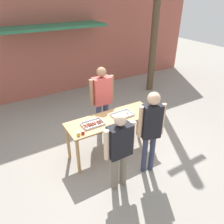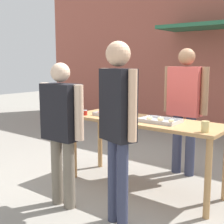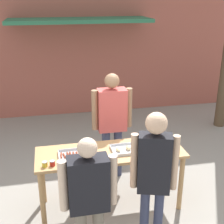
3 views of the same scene
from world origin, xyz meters
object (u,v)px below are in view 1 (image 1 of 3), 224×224
object	(u,v)px
condiment_jar_ketchup	(83,132)
person_server_behind_table	(102,96)
person_customer_holding_hotdog	(120,147)
beer_cup	(150,110)
food_tray_buns	(122,115)
condiment_jar_mustard	(79,134)
food_tray_sausages	(93,124)
person_customer_with_cup	(151,126)

from	to	relation	value
condiment_jar_ketchup	person_server_behind_table	world-z (taller)	person_server_behind_table
condiment_jar_ketchup	person_customer_holding_hotdog	distance (m)	0.85
condiment_jar_ketchup	beer_cup	size ratio (longest dim) A/B	0.60
condiment_jar_ketchup	person_server_behind_table	xyz separation A→B (m)	(0.99, 1.02, 0.14)
person_server_behind_table	person_customer_holding_hotdog	world-z (taller)	person_server_behind_table
beer_cup	person_customer_holding_hotdog	distance (m)	1.54
food_tray_buns	condiment_jar_ketchup	distance (m)	1.07
food_tray_buns	condiment_jar_ketchup	world-z (taller)	condiment_jar_ketchup
condiment_jar_mustard	person_server_behind_table	bearing A→B (deg)	43.45
condiment_jar_mustard	food_tray_sausages	bearing A→B (deg)	26.81
food_tray_buns	person_customer_holding_hotdog	xyz separation A→B (m)	(-0.68, -0.97, 0.03)
condiment_jar_mustard	food_tray_buns	bearing A→B (deg)	10.33
person_server_behind_table	food_tray_sausages	bearing A→B (deg)	-129.48
food_tray_buns	person_server_behind_table	size ratio (longest dim) A/B	0.26
food_tray_buns	beer_cup	world-z (taller)	beer_cup
condiment_jar_ketchup	person_customer_with_cup	distance (m)	1.33
food_tray_sausages	food_tray_buns	world-z (taller)	food_tray_buns
food_tray_buns	person_server_behind_table	xyz separation A→B (m)	(-0.06, 0.82, 0.16)
food_tray_buns	condiment_jar_mustard	bearing A→B (deg)	-169.67
condiment_jar_mustard	person_customer_holding_hotdog	bearing A→B (deg)	-58.81
condiment_jar_mustard	condiment_jar_ketchup	size ratio (longest dim) A/B	1.00
food_tray_buns	person_customer_holding_hotdog	bearing A→B (deg)	-125.23
condiment_jar_ketchup	beer_cup	distance (m)	1.70
condiment_jar_ketchup	person_customer_holding_hotdog	bearing A→B (deg)	-64.49
person_server_behind_table	person_customer_with_cup	bearing A→B (deg)	-86.24
person_customer_holding_hotdog	food_tray_buns	bearing A→B (deg)	-125.70
condiment_jar_mustard	beer_cup	xyz separation A→B (m)	(1.79, 0.01, 0.02)
condiment_jar_mustard	condiment_jar_ketchup	bearing A→B (deg)	2.92
condiment_jar_mustard	person_server_behind_table	xyz separation A→B (m)	(1.09, 1.03, 0.14)
condiment_jar_ketchup	person_customer_with_cup	xyz separation A→B (m)	(1.11, -0.72, 0.17)
food_tray_buns	person_customer_with_cup	xyz separation A→B (m)	(0.06, -0.92, 0.19)
food_tray_sausages	person_customer_holding_hotdog	distance (m)	0.97
food_tray_sausages	condiment_jar_mustard	size ratio (longest dim) A/B	6.47
food_tray_sausages	beer_cup	bearing A→B (deg)	-8.19
food_tray_sausages	person_customer_with_cup	xyz separation A→B (m)	(0.79, -0.92, 0.19)
beer_cup	person_customer_with_cup	bearing A→B (deg)	-129.34
food_tray_buns	food_tray_sausages	bearing A→B (deg)	-179.88
beer_cup	person_server_behind_table	bearing A→B (deg)	124.57
food_tray_buns	beer_cup	bearing A→B (deg)	-17.19
food_tray_sausages	beer_cup	xyz separation A→B (m)	(1.38, -0.20, 0.04)
person_server_behind_table	person_customer_with_cup	world-z (taller)	person_customer_with_cup
person_server_behind_table	person_customer_holding_hotdog	size ratio (longest dim) A/B	1.12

